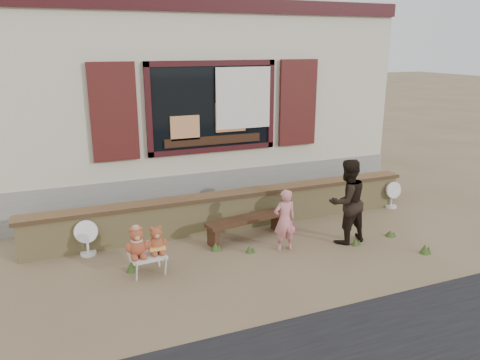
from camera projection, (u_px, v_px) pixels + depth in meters
name	position (u px, v px, depth m)	size (l,w,h in m)	color
ground	(254.00, 249.00, 7.54)	(80.00, 80.00, 0.00)	brown
shopfront	(177.00, 97.00, 10.97)	(8.04, 5.13, 4.00)	#BAB197
brick_wall	(232.00, 210.00, 8.33)	(7.10, 0.36, 0.67)	tan
bench	(247.00, 223.00, 7.88)	(1.50, 0.56, 0.38)	#331E11
folding_chair	(147.00, 256.00, 6.67)	(0.51, 0.46, 0.30)	beige
teddy_bear_left	(137.00, 241.00, 6.54)	(0.33, 0.29, 0.45)	brown
teddy_bear_right	(156.00, 239.00, 6.66)	(0.30, 0.26, 0.41)	brown
child	(285.00, 220.00, 7.38)	(0.37, 0.24, 1.01)	pink
adult	(347.00, 201.00, 7.64)	(0.69, 0.54, 1.42)	black
fan_left	(87.00, 237.00, 7.26)	(0.37, 0.24, 0.58)	white
fan_right	(392.00, 194.00, 9.41)	(0.33, 0.23, 0.54)	silver
grass_tufts	(297.00, 248.00, 7.41)	(4.55, 1.52, 0.16)	#354C1E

